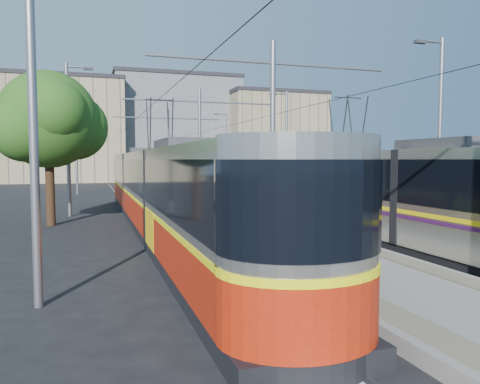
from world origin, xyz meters
name	(u,v)px	position (x,y,z in m)	size (l,w,h in m)	color
ground	(412,301)	(0.00, 0.00, 0.00)	(160.00, 160.00, 0.00)	black
platform	(212,211)	(0.00, 17.00, 0.15)	(4.00, 50.00, 0.30)	gray
tactile_strip_left	(187,209)	(-1.45, 17.00, 0.30)	(0.70, 50.00, 0.01)	gray
tactile_strip_right	(237,207)	(1.45, 17.00, 0.30)	(0.70, 50.00, 0.01)	gray
rails	(212,213)	(0.00, 17.00, 0.02)	(8.71, 70.00, 0.03)	gray
tram_left	(161,190)	(-3.60, 11.81, 1.71)	(2.43, 29.61, 5.50)	black
tram_right	(347,187)	(3.60, 8.79, 1.86)	(2.43, 28.79, 5.50)	black
catenary	(226,128)	(0.00, 14.15, 4.52)	(9.20, 70.00, 7.00)	gray
street_lamps	(196,141)	(0.00, 21.00, 4.18)	(15.18, 38.22, 8.00)	gray
shelter	(237,189)	(1.06, 15.71, 1.39)	(0.89, 1.09, 2.09)	black
tree	(55,122)	(-7.89, 14.70, 4.69)	(4.77, 4.41, 6.94)	#382314
building_left	(62,131)	(-10.00, 60.00, 6.90)	(16.32, 12.24, 13.79)	tan
building_centre	(174,129)	(6.00, 64.00, 7.69)	(18.36, 14.28, 15.36)	gray
building_right	(273,136)	(20.00, 58.00, 6.48)	(14.28, 10.20, 12.93)	tan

